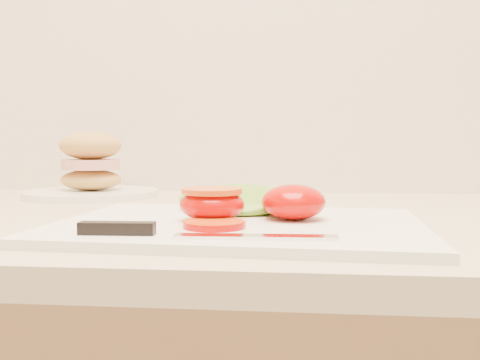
# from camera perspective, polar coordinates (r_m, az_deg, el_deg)

# --- Properties ---
(cutting_board) EXTENTS (0.41, 0.31, 0.01)m
(cutting_board) POSITION_cam_1_polar(r_m,az_deg,el_deg) (0.59, -0.10, -4.90)
(cutting_board) COLOR white
(cutting_board) RESTS_ON counter
(tomato_half_dome) EXTENTS (0.07, 0.07, 0.04)m
(tomato_half_dome) POSITION_cam_1_polar(r_m,az_deg,el_deg) (0.61, 5.73, -2.34)
(tomato_half_dome) COLOR #D50701
(tomato_half_dome) RESTS_ON cutting_board
(tomato_half_cut) EXTENTS (0.07, 0.07, 0.04)m
(tomato_half_cut) POSITION_cam_1_polar(r_m,az_deg,el_deg) (0.59, -2.99, -2.45)
(tomato_half_cut) COLOR #D50701
(tomato_half_cut) RESTS_ON cutting_board
(tomato_slice_0) EXTENTS (0.06, 0.06, 0.01)m
(tomato_slice_0) POSITION_cam_1_polar(r_m,az_deg,el_deg) (0.55, -2.75, -4.74)
(tomato_slice_0) COLOR #DD590D
(tomato_slice_0) RESTS_ON cutting_board
(lettuce_leaf_0) EXTENTS (0.17, 0.13, 0.03)m
(lettuce_leaf_0) POSITION_cam_1_polar(r_m,az_deg,el_deg) (0.67, -0.36, -2.17)
(lettuce_leaf_0) COLOR #77BC31
(lettuce_leaf_0) RESTS_ON cutting_board
(knife) EXTENTS (0.24, 0.03, 0.01)m
(knife) POSITION_cam_1_polar(r_m,az_deg,el_deg) (0.50, -7.48, -5.47)
(knife) COLOR silver
(knife) RESTS_ON cutting_board
(sandwich_plate) EXTENTS (0.23, 0.23, 0.12)m
(sandwich_plate) POSITION_cam_1_polar(r_m,az_deg,el_deg) (0.99, -15.62, 0.65)
(sandwich_plate) COLOR white
(sandwich_plate) RESTS_ON counter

